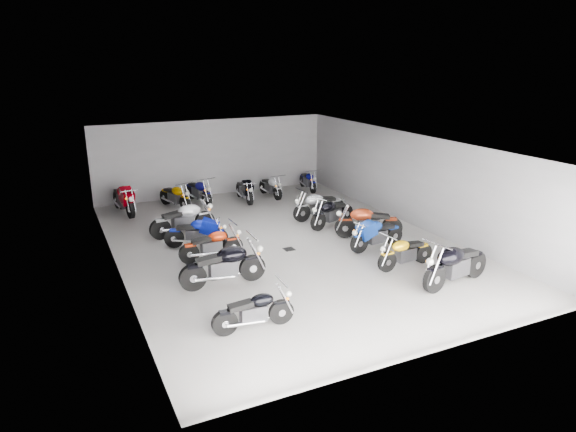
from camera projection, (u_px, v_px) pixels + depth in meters
name	position (u px, v px, depth m)	size (l,w,h in m)	color
ground	(282.00, 244.00, 16.28)	(14.00, 14.00, 0.00)	gray
wall_back	(214.00, 158.00, 21.85)	(10.00, 0.10, 3.20)	slate
wall_left	(113.00, 216.00, 13.76)	(0.10, 14.00, 3.20)	slate
wall_right	(412.00, 180.00, 17.85)	(0.10, 14.00, 3.20)	slate
ceiling	(282.00, 143.00, 15.33)	(10.00, 14.00, 0.04)	black
drain_grate	(289.00, 249.00, 15.85)	(0.32, 0.32, 0.01)	black
motorcycle_left_a	(255.00, 310.00, 11.06)	(1.86, 0.38, 0.82)	black
motorcycle_left_c	(224.00, 265.00, 13.20)	(2.30, 0.46, 1.01)	black
motorcycle_left_d	(212.00, 244.00, 14.92)	(1.93, 0.38, 0.85)	black
motorcycle_left_e	(197.00, 233.00, 15.88)	(1.86, 0.94, 0.87)	black
motorcycle_left_f	(184.00, 219.00, 16.99)	(2.26, 0.54, 1.00)	black
motorcycle_right_a	(455.00, 264.00, 13.20)	(2.37, 0.61, 1.04)	black
motorcycle_right_b	(405.00, 252.00, 14.35)	(1.91, 0.41, 0.84)	black
motorcycle_right_c	(376.00, 234.00, 15.75)	(2.01, 0.45, 0.88)	black
motorcycle_right_d	(368.00, 222.00, 16.74)	(2.09, 1.04, 0.98)	black
motorcycle_right_e	(332.00, 213.00, 17.87)	(2.02, 0.78, 0.92)	black
motorcycle_right_f	(319.00, 205.00, 18.69)	(2.15, 0.46, 0.94)	black
motorcycle_back_a	(124.00, 199.00, 19.37)	(0.56, 2.33, 1.02)	black
motorcycle_back_b	(175.00, 196.00, 20.07)	(0.80, 1.96, 0.89)	black
motorcycle_back_c	(199.00, 191.00, 20.78)	(0.59, 2.05, 0.91)	black
motorcycle_back_d	(245.00, 190.00, 21.05)	(0.42, 1.99, 0.87)	black
motorcycle_back_e	(271.00, 186.00, 21.72)	(0.40, 1.88, 0.83)	black
motorcycle_back_f	(308.00, 180.00, 22.83)	(0.43, 1.85, 0.81)	black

